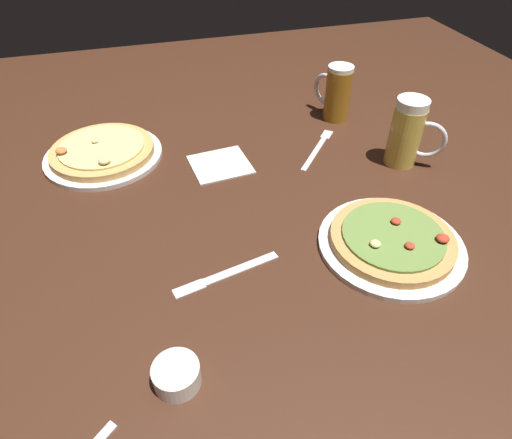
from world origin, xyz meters
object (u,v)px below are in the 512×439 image
(knife_right, at_px, (226,273))
(pizza_plate_far, at_px, (103,152))
(pizza_plate_near, at_px, (392,241))
(napkin_folded, at_px, (220,164))
(beer_mug_amber, at_px, (408,133))
(fork_left, at_px, (318,148))
(ramekin_sauce, at_px, (177,375))
(beer_mug_dark, at_px, (337,93))

(knife_right, bearing_deg, pizza_plate_far, 113.65)
(pizza_plate_near, distance_m, napkin_folded, 0.47)
(beer_mug_amber, distance_m, fork_left, 0.23)
(beer_mug_amber, bearing_deg, knife_right, -154.33)
(pizza_plate_far, relative_size, knife_right, 1.39)
(beer_mug_amber, relative_size, ramekin_sauce, 2.39)
(pizza_plate_near, distance_m, knife_right, 0.34)
(pizza_plate_far, xyz_separation_m, ramekin_sauce, (0.09, -0.68, 0.00))
(fork_left, xyz_separation_m, knife_right, (-0.34, -0.37, 0.00))
(pizza_plate_near, xyz_separation_m, beer_mug_dark, (0.12, 0.54, 0.06))
(pizza_plate_near, relative_size, fork_left, 1.64)
(pizza_plate_far, distance_m, beer_mug_dark, 0.67)
(beer_mug_dark, relative_size, beer_mug_amber, 0.91)
(beer_mug_dark, height_order, fork_left, beer_mug_dark)
(beer_mug_amber, distance_m, knife_right, 0.58)
(ramekin_sauce, bearing_deg, beer_mug_amber, 34.55)
(beer_mug_dark, distance_m, fork_left, 0.20)
(pizza_plate_far, height_order, beer_mug_dark, beer_mug_dark)
(pizza_plate_far, xyz_separation_m, fork_left, (0.55, -0.12, -0.01))
(pizza_plate_far, distance_m, beer_mug_amber, 0.77)
(knife_right, bearing_deg, napkin_folded, 79.07)
(beer_mug_dark, bearing_deg, ramekin_sauce, -128.84)
(fork_left, bearing_deg, napkin_folded, -179.29)
(fork_left, bearing_deg, beer_mug_amber, -34.08)
(beer_mug_dark, relative_size, fork_left, 0.88)
(pizza_plate_near, height_order, ramekin_sauce, pizza_plate_near)
(pizza_plate_far, bearing_deg, fork_left, -11.86)
(pizza_plate_near, distance_m, beer_mug_amber, 0.33)
(pizza_plate_far, distance_m, knife_right, 0.53)
(beer_mug_amber, bearing_deg, beer_mug_dark, 103.57)
(beer_mug_dark, xyz_separation_m, napkin_folded, (-0.38, -0.15, -0.07))
(pizza_plate_far, height_order, beer_mug_amber, beer_mug_amber)
(pizza_plate_near, relative_size, beer_mug_amber, 1.69)
(ramekin_sauce, bearing_deg, pizza_plate_far, 97.68)
(beer_mug_amber, relative_size, fork_left, 0.97)
(beer_mug_dark, xyz_separation_m, beer_mug_amber, (0.07, -0.27, 0.01))
(napkin_folded, height_order, fork_left, napkin_folded)
(pizza_plate_near, xyz_separation_m, fork_left, (0.00, 0.39, -0.01))
(napkin_folded, height_order, knife_right, napkin_folded)
(knife_right, bearing_deg, ramekin_sauce, -122.41)
(pizza_plate_near, relative_size, knife_right, 1.36)
(pizza_plate_far, bearing_deg, ramekin_sauce, -82.32)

